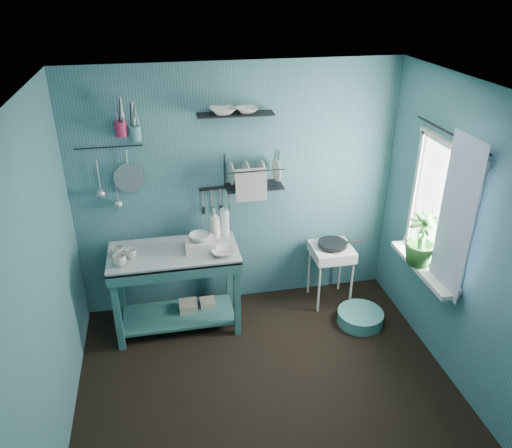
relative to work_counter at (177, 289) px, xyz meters
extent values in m
plane|color=black|center=(0.69, -1.11, -0.43)|extent=(3.20, 3.20, 0.00)
plane|color=silver|center=(0.69, -1.11, 2.07)|extent=(3.20, 3.20, 0.00)
plane|color=#36666F|center=(0.69, 0.39, 0.82)|extent=(3.20, 0.00, 3.20)
plane|color=#36666F|center=(0.69, -2.61, 0.82)|extent=(3.20, 0.00, 3.20)
plane|color=#36666F|center=(-0.91, -1.11, 0.82)|extent=(0.00, 3.00, 3.00)
plane|color=#36666F|center=(2.29, -1.11, 0.82)|extent=(0.00, 3.00, 3.00)
cube|color=#306563|center=(0.00, 0.00, 0.00)|extent=(1.26, 0.70, 0.86)
imported|color=beige|center=(-0.48, -0.16, 0.48)|extent=(0.12, 0.12, 0.10)
imported|color=beige|center=(-0.38, -0.06, 0.48)|extent=(0.14, 0.14, 0.09)
imported|color=beige|center=(-0.50, 0.00, 0.48)|extent=(0.17, 0.17, 0.10)
cube|color=beige|center=(0.25, -0.02, 0.48)|extent=(0.28, 0.22, 0.10)
imported|color=beige|center=(0.25, -0.02, 0.56)|extent=(0.20, 0.19, 0.06)
imported|color=beige|center=(0.42, 0.20, 0.58)|extent=(0.11, 0.12, 0.30)
cylinder|color=silver|center=(0.52, 0.22, 0.57)|extent=(0.09, 0.09, 0.28)
imported|color=beige|center=(0.45, -0.15, 0.46)|extent=(0.22, 0.22, 0.05)
cube|color=silver|center=(1.61, 0.11, -0.10)|extent=(0.47, 0.47, 0.66)
cylinder|color=black|center=(1.61, 0.11, 0.27)|extent=(0.30, 0.30, 0.03)
cube|color=black|center=(0.46, 0.36, 0.88)|extent=(0.32, 0.04, 0.03)
cube|color=black|center=(0.82, 0.26, 1.06)|extent=(0.58, 0.32, 0.32)
cube|color=black|center=(0.66, 0.29, 1.62)|extent=(0.71, 0.21, 0.01)
imported|color=beige|center=(0.54, 0.29, 1.64)|extent=(0.24, 0.24, 0.06)
imported|color=beige|center=(0.76, 0.29, 1.64)|extent=(0.21, 0.21, 0.05)
cylinder|color=#A21E44|center=(-0.36, 0.31, 1.53)|extent=(0.11, 0.11, 0.13)
cylinder|color=teal|center=(-0.24, 0.31, 1.49)|extent=(0.11, 0.11, 0.13)
cylinder|color=#AEAFB6|center=(-0.34, 0.34, 1.06)|extent=(0.28, 0.03, 0.28)
cylinder|color=#AEAFB6|center=(-0.61, 0.35, 1.10)|extent=(0.01, 0.01, 0.30)
cylinder|color=#AEAFB6|center=(-0.47, 0.35, 0.98)|extent=(0.01, 0.01, 0.30)
cylinder|color=black|center=(-0.49, 0.36, 1.36)|extent=(0.60, 0.01, 0.01)
plane|color=white|center=(2.27, -0.66, 0.97)|extent=(0.00, 1.10, 1.10)
cube|color=silver|center=(2.19, -0.66, 0.38)|extent=(0.16, 0.95, 0.04)
plane|color=white|center=(2.21, -0.96, 1.02)|extent=(0.00, 1.35, 1.35)
cylinder|color=black|center=(2.23, -0.66, 1.62)|extent=(0.02, 1.05, 0.02)
imported|color=#34712D|center=(2.16, -0.62, 0.65)|extent=(0.36, 0.36, 0.50)
cube|color=tan|center=(0.10, 0.05, -0.32)|extent=(0.18, 0.18, 0.22)
cube|color=tan|center=(0.30, 0.08, -0.33)|extent=(0.15, 0.15, 0.20)
cylinder|color=teal|center=(1.80, -0.33, -0.36)|extent=(0.46, 0.46, 0.13)
camera|label=1|loc=(-0.04, -4.12, 2.77)|focal=35.00mm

